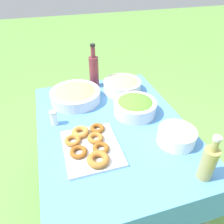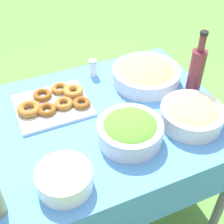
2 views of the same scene
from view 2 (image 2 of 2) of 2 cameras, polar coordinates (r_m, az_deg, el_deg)
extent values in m
plane|color=#609342|center=(2.08, -1.97, -17.18)|extent=(14.00, 14.00, 0.00)
cube|color=#4C8CD1|center=(1.48, -2.64, -1.59)|extent=(1.22, 0.91, 0.02)
cube|color=#4C8CD1|center=(1.89, -7.60, 4.23)|extent=(1.22, 0.01, 0.22)
cube|color=#4C8CD1|center=(1.32, 5.16, -17.84)|extent=(1.22, 0.01, 0.22)
cube|color=#4C8CD1|center=(1.81, 15.52, 0.90)|extent=(0.01, 0.91, 0.22)
cylinder|color=slate|center=(2.19, 7.21, 1.41)|extent=(0.05, 0.05, 0.75)
cylinder|color=silver|center=(1.35, 3.30, -3.68)|extent=(0.28, 0.28, 0.09)
ellipsoid|color=#51892D|center=(1.33, 3.35, -2.72)|extent=(0.25, 0.25, 0.07)
cylinder|color=silver|center=(1.47, 14.32, -0.66)|extent=(0.29, 0.29, 0.08)
ellipsoid|color=tan|center=(1.45, 14.50, 0.17)|extent=(0.25, 0.25, 0.07)
cube|color=silver|center=(1.56, -10.82, 1.17)|extent=(0.35, 0.30, 0.02)
torus|color=#A36628|center=(1.53, -8.83, 1.54)|extent=(0.13, 0.13, 0.03)
torus|color=brown|center=(1.60, -12.62, 3.08)|extent=(0.13, 0.13, 0.03)
torus|color=#A36628|center=(1.53, -14.92, 0.57)|extent=(0.16, 0.16, 0.03)
torus|color=brown|center=(1.51, -11.83, 0.44)|extent=(0.12, 0.12, 0.03)
torus|color=#A36628|center=(1.63, -9.51, 4.29)|extent=(0.11, 0.11, 0.03)
torus|color=brown|center=(1.52, -5.59, 1.65)|extent=(0.11, 0.11, 0.03)
torus|color=#B27533|center=(1.60, -7.07, 3.82)|extent=(0.11, 0.11, 0.03)
cylinder|color=white|center=(1.23, -8.51, -13.02)|extent=(0.21, 0.21, 0.01)
cylinder|color=white|center=(1.22, -8.57, -12.69)|extent=(0.21, 0.21, 0.01)
cylinder|color=white|center=(1.21, -8.63, -12.36)|extent=(0.21, 0.21, 0.01)
cylinder|color=white|center=(1.20, -8.68, -12.02)|extent=(0.21, 0.21, 0.01)
cylinder|color=white|center=(1.19, -8.74, -11.67)|extent=(0.21, 0.21, 0.01)
cylinder|color=white|center=(1.18, -8.80, -11.32)|extent=(0.21, 0.21, 0.01)
cylinder|color=white|center=(1.17, -8.86, -10.97)|extent=(0.21, 0.21, 0.01)
cylinder|color=maroon|center=(1.61, 15.07, 6.92)|extent=(0.07, 0.07, 0.24)
cylinder|color=maroon|center=(1.53, 16.16, 12.01)|extent=(0.03, 0.03, 0.09)
cylinder|color=black|center=(1.50, 16.52, 13.67)|extent=(0.04, 0.04, 0.02)
cylinder|color=silver|center=(1.69, 6.24, 6.66)|extent=(0.36, 0.36, 0.08)
ellipsoid|color=tan|center=(1.68, 6.31, 7.40)|extent=(0.32, 0.32, 0.07)
cylinder|color=white|center=(1.74, -3.46, 7.92)|extent=(0.04, 0.04, 0.08)
cylinder|color=silver|center=(1.71, -3.53, 9.26)|extent=(0.05, 0.05, 0.01)
camera|label=1|loc=(1.49, -54.63, 21.14)|focal=35.00mm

